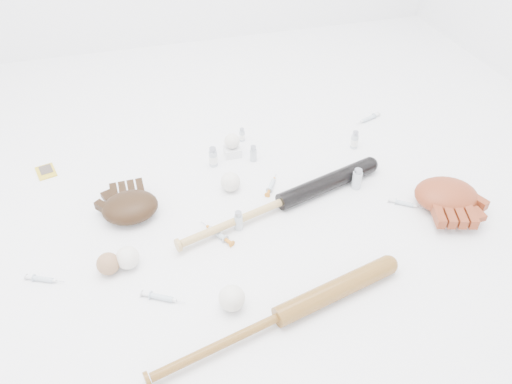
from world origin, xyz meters
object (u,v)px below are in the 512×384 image
object	(u,v)px
glove_dark	(130,207)
pedestal	(232,151)
bat_wood	(280,317)
bat_dark	(282,201)

from	to	relation	value
glove_dark	pedestal	bearing A→B (deg)	29.85
glove_dark	pedestal	xyz separation A→B (m)	(0.42, 0.25, -0.02)
bat_wood	bat_dark	bearing A→B (deg)	57.55
bat_dark	glove_dark	size ratio (longest dim) A/B	3.74
bat_wood	glove_dark	distance (m)	0.66
pedestal	glove_dark	bearing A→B (deg)	-148.90
bat_dark	bat_wood	size ratio (longest dim) A/B	1.04
pedestal	bat_wood	bearing A→B (deg)	-94.84
bat_dark	bat_wood	world-z (taller)	bat_dark
pedestal	bat_dark	bearing A→B (deg)	-76.06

